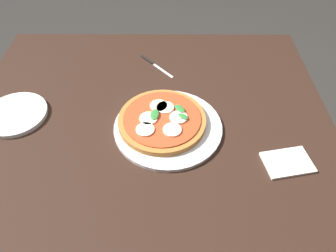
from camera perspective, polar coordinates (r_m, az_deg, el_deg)
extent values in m
plane|color=#2D2B28|center=(1.60, -2.47, -17.87)|extent=(6.00, 6.00, 0.00)
cube|color=black|center=(0.99, -3.79, 0.33)|extent=(1.16, 1.02, 0.04)
cube|color=black|center=(1.62, 15.72, 2.22)|extent=(0.07, 0.07, 0.71)
cube|color=black|center=(1.66, -19.85, 2.33)|extent=(0.07, 0.07, 0.71)
cylinder|color=silver|center=(0.95, 0.00, -0.17)|extent=(0.33, 0.33, 0.01)
cylinder|color=#B27033|center=(0.95, -1.10, 1.04)|extent=(0.27, 0.27, 0.02)
cylinder|color=#CC4723|center=(0.94, -1.11, 1.51)|extent=(0.24, 0.24, 0.00)
cylinder|color=#F4EACC|center=(0.93, -3.61, 1.41)|extent=(0.05, 0.05, 0.00)
cylinder|color=#F4EACC|center=(0.90, -4.22, -0.63)|extent=(0.05, 0.05, 0.00)
cylinder|color=#F4EACC|center=(0.90, 0.78, -0.69)|extent=(0.05, 0.05, 0.00)
cylinder|color=#F4EACC|center=(0.93, 1.93, 1.59)|extent=(0.05, 0.05, 0.00)
cylinder|color=#F4EACC|center=(0.97, -0.52, 3.42)|extent=(0.05, 0.05, 0.00)
cylinder|color=#F4EACC|center=(0.97, -1.75, 3.74)|extent=(0.05, 0.05, 0.00)
ellipsoid|color=#337F38|center=(0.94, -2.47, 2.15)|extent=(0.03, 0.05, 0.00)
ellipsoid|color=#337F38|center=(0.96, 2.15, 3.25)|extent=(0.04, 0.05, 0.00)
ellipsoid|color=#337F38|center=(0.93, 2.77, 1.79)|extent=(0.04, 0.03, 0.00)
cylinder|color=white|center=(1.10, -26.17, 1.95)|extent=(0.20, 0.20, 0.01)
cube|color=white|center=(0.93, 21.04, -6.24)|extent=(0.14, 0.11, 0.01)
cube|color=black|center=(1.22, -3.74, 12.04)|extent=(0.05, 0.06, 0.01)
cube|color=silver|center=(1.17, -0.95, 10.11)|extent=(0.08, 0.09, 0.00)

